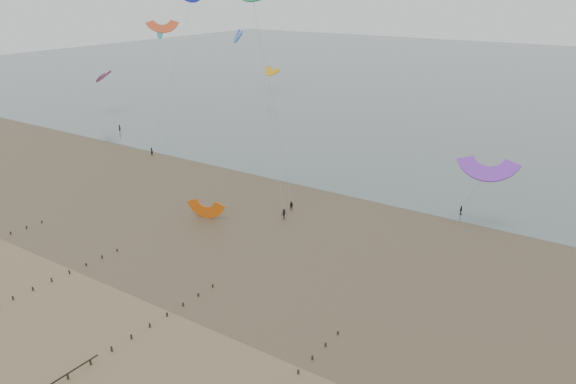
{
  "coord_description": "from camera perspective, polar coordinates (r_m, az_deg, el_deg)",
  "views": [
    {
      "loc": [
        46.52,
        -33.92,
        35.96
      ],
      "look_at": [
        4.62,
        28.0,
        8.0
      ],
      "focal_mm": 35.0,
      "sensor_mm": 36.0,
      "label": 1
    }
  ],
  "objects": [
    {
      "name": "kites_airborne",
      "position": [
        126.18,
        6.55,
        13.29
      ],
      "size": [
        249.02,
        102.59,
        37.71
      ],
      "color": "#881F4C",
      "rests_on": "ground"
    },
    {
      "name": "grounded_kite",
      "position": [
        92.49,
        -8.3,
        -2.6
      ],
      "size": [
        6.57,
        5.62,
        3.15
      ],
      "primitive_type": null,
      "rotation": [
        1.54,
        0.0,
        0.22
      ],
      "color": "#D9560D",
      "rests_on": "ground"
    },
    {
      "name": "ground",
      "position": [
        67.88,
        -17.13,
        -12.51
      ],
      "size": [
        500.0,
        500.0,
        0.0
      ],
      "primitive_type": "plane",
      "color": "brown",
      "rests_on": "ground"
    },
    {
      "name": "kitesurfers",
      "position": [
        91.39,
        18.16,
        -3.17
      ],
      "size": [
        149.78,
        28.81,
        1.84
      ],
      "color": "black",
      "rests_on": "ground"
    },
    {
      "name": "kitesurfer_lead",
      "position": [
        127.87,
        -13.67,
        4.01
      ],
      "size": [
        0.68,
        0.45,
        1.86
      ],
      "primitive_type": "imported",
      "rotation": [
        0.0,
        0.0,
        3.15
      ],
      "color": "black",
      "rests_on": "ground"
    },
    {
      "name": "sea_and_shore",
      "position": [
        92.31,
        -2.25,
        -2.43
      ],
      "size": [
        500.0,
        665.0,
        0.03
      ],
      "color": "#475654",
      "rests_on": "ground"
    }
  ]
}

